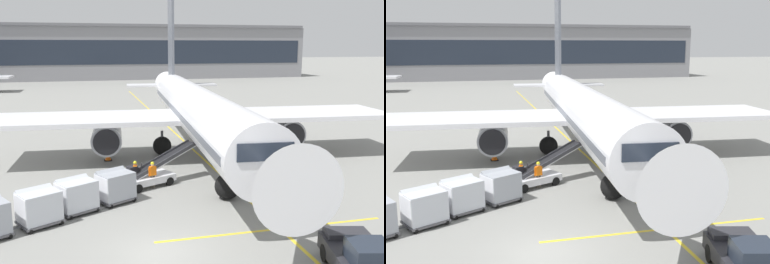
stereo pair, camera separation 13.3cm
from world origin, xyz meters
TOP-DOWN VIEW (x-y plane):
  - ground_plane at (0.00, 0.00)m, footprint 600.00×600.00m
  - parked_airplane at (6.03, 16.32)m, footprint 32.59×42.01m
  - belt_loader at (1.20, 9.56)m, footprint 5.51×3.39m
  - baggage_cart_lead at (-1.33, 7.01)m, footprint 2.77×2.36m
  - baggage_cart_second at (-3.50, 5.89)m, footprint 2.77×2.36m
  - baggage_cart_third at (-5.34, 4.55)m, footprint 2.77×2.36m
  - pushback_tug at (7.26, -4.10)m, footprint 3.11×4.78m
  - ground_crew_by_loader at (1.19, 8.98)m, footprint 0.55×0.35m
  - ground_crew_by_carts at (0.13, 9.41)m, footprint 0.31×0.56m
  - safety_cone_engine_keepout at (-1.16, 16.65)m, footprint 0.61×0.61m
  - apron_guidance_line_lead_in at (6.33, 15.57)m, footprint 0.20×110.00m
  - apron_guidance_line_stop_bar at (5.97, 1.09)m, footprint 12.00×0.20m
  - terminal_building at (6.75, 108.98)m, footprint 105.62×20.57m

SIDE VIEW (x-z plane):
  - ground_plane at x=0.00m, z-range 0.00..0.00m
  - apron_guidance_line_lead_in at x=6.33m, z-range 0.00..0.01m
  - apron_guidance_line_stop_bar at x=5.97m, z-range 0.00..0.01m
  - safety_cone_engine_keepout at x=-1.16m, z-range -0.01..0.68m
  - belt_loader at x=1.20m, z-range -0.48..2.08m
  - pushback_tug at x=7.26m, z-range -0.09..1.74m
  - ground_crew_by_loader at x=1.19m, z-range 0.13..1.87m
  - ground_crew_by_carts at x=0.13m, z-range 0.13..1.87m
  - baggage_cart_lead at x=-1.33m, z-range 0.04..1.96m
  - baggage_cart_second at x=-3.50m, z-range 0.04..1.96m
  - baggage_cart_third at x=-5.34m, z-range 0.04..1.96m
  - parked_airplane at x=6.03m, z-range -3.38..10.94m
  - terminal_building at x=6.75m, z-range -0.05..14.49m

